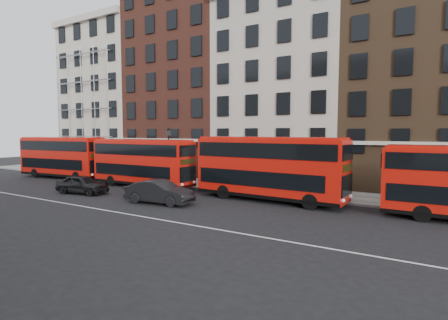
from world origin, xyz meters
The scene contains 12 objects.
ground centered at (0.00, 0.00, 0.00)m, with size 120.00×120.00×0.00m, color black.
pavement centered at (0.00, 10.50, 0.07)m, with size 80.00×5.00×0.15m, color slate.
kerb centered at (0.00, 8.00, 0.08)m, with size 80.00×0.30×0.16m, color gray.
road_centre_line centered at (0.00, -2.00, 0.01)m, with size 70.00×0.12×0.01m, color white.
building_terrace centered at (-0.31, 17.88, 10.24)m, with size 64.00×11.95×22.00m.
bus_a centered at (-21.59, 6.39, 2.41)m, with size 10.90×3.50×4.50m.
bus_b centered at (-9.55, 6.40, 2.35)m, with size 10.45×2.56×4.38m.
bus_c centered at (3.10, 6.40, 2.53)m, with size 11.35×3.24×4.72m.
car_rear centered at (-11.29, 1.23, 0.77)m, with size 1.82×4.53×1.54m, color black.
car_front centered at (-3.14, 1.49, 0.83)m, with size 1.76×5.04×1.66m, color black.
lamp_post_left centered at (-8.59, 9.01, 3.08)m, with size 0.44×0.44×5.33m.
iron_railings centered at (0.00, 12.70, 0.65)m, with size 6.60×0.06×1.00m, color black, non-canonical shape.
Camera 1 is at (13.53, -17.10, 5.09)m, focal length 28.00 mm.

